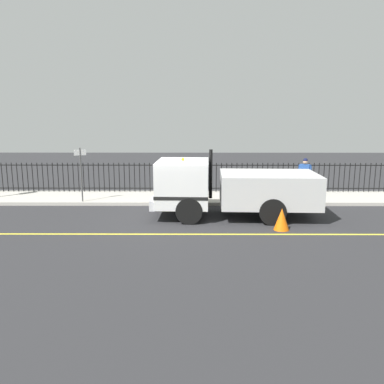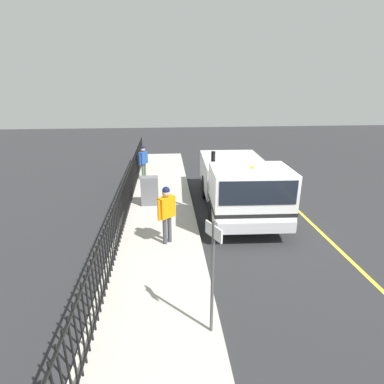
{
  "view_description": "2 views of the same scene",
  "coord_description": "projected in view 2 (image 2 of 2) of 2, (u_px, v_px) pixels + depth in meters",
  "views": [
    {
      "loc": [
        -14.27,
        -0.78,
        3.83
      ],
      "look_at": [
        1.21,
        -0.7,
        0.76
      ],
      "focal_mm": 36.35,
      "sensor_mm": 36.0,
      "label": 1
    },
    {
      "loc": [
        2.97,
        8.73,
        4.66
      ],
      "look_at": [
        2.09,
        -1.61,
        0.98
      ],
      "focal_mm": 28.76,
      "sensor_mm": 36.0,
      "label": 2
    }
  ],
  "objects": [
    {
      "name": "traffic_cone",
      "position": [
        270.0,
        186.0,
        13.52
      ],
      "size": [
        0.52,
        0.52,
        0.75
      ],
      "primitive_type": "cone",
      "color": "orange",
      "rests_on": "ground"
    },
    {
      "name": "pedestrian_distant",
      "position": [
        143.0,
        159.0,
        14.98
      ],
      "size": [
        0.44,
        0.54,
        1.69
      ],
      "rotation": [
        0.0,
        0.0,
        0.99
      ],
      "color": "#264C99",
      "rests_on": "sidewalk_slab"
    },
    {
      "name": "ground_plane",
      "position": [
        260.0,
        235.0,
        10.0
      ],
      "size": [
        52.26,
        52.26,
        0.0
      ],
      "primitive_type": "plane",
      "color": "#2B2B2D",
      "rests_on": "ground"
    },
    {
      "name": "worker_standing",
      "position": [
        167.0,
        209.0,
        8.88
      ],
      "size": [
        0.53,
        0.49,
        1.77
      ],
      "rotation": [
        0.0,
        0.0,
        -2.45
      ],
      "color": "orange",
      "rests_on": "sidewalk_slab"
    },
    {
      "name": "lane_marking",
      "position": [
        321.0,
        232.0,
        10.16
      ],
      "size": [
        0.12,
        21.38,
        0.01
      ],
      "primitive_type": "cube",
      "color": "yellow",
      "rests_on": "ground"
    },
    {
      "name": "sidewalk_slab",
      "position": [
        157.0,
        237.0,
        9.71
      ],
      "size": [
        2.67,
        23.76,
        0.15
      ],
      "primitive_type": "cube",
      "color": "#B7B2A8",
      "rests_on": "ground"
    },
    {
      "name": "work_truck",
      "position": [
        240.0,
        182.0,
        11.36
      ],
      "size": [
        2.71,
        6.27,
        2.48
      ],
      "rotation": [
        0.0,
        0.0,
        -0.04
      ],
      "color": "white",
      "rests_on": "ground"
    },
    {
      "name": "street_sign",
      "position": [
        213.0,
        266.0,
        5.47
      ],
      "size": [
        0.23,
        0.47,
        2.33
      ],
      "color": "#4C4C4C",
      "rests_on": "sidewalk_slab"
    },
    {
      "name": "iron_fence",
      "position": [
        120.0,
        215.0,
        9.35
      ],
      "size": [
        0.04,
        20.23,
        1.42
      ],
      "color": "black",
      "rests_on": "sidewalk_slab"
    },
    {
      "name": "utility_cabinet",
      "position": [
        150.0,
        191.0,
        11.96
      ],
      "size": [
        0.66,
        0.42,
        1.13
      ],
      "primitive_type": "cube",
      "color": "slate",
      "rests_on": "sidewalk_slab"
    }
  ]
}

